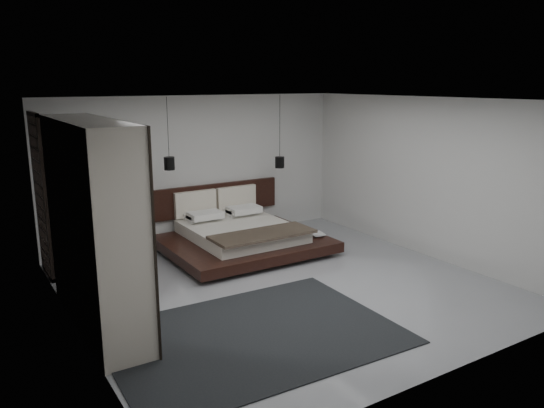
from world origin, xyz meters
TOP-DOWN VIEW (x-y plane):
  - floor at (0.00, 0.00)m, footprint 6.00×6.00m
  - ceiling at (0.00, 0.00)m, footprint 6.00×6.00m
  - wall_back at (0.00, 3.00)m, footprint 6.00×0.00m
  - wall_front at (0.00, -3.00)m, footprint 6.00×0.00m
  - wall_left at (-3.00, 0.00)m, footprint 0.00×6.00m
  - wall_right at (3.00, 0.00)m, footprint 0.00×6.00m
  - lattice_screen at (-2.95, 2.45)m, footprint 0.05×0.90m
  - bed at (0.30, 1.91)m, footprint 2.79×2.40m
  - book_lower at (1.45, 1.25)m, footprint 0.30×0.34m
  - book_upper at (1.43, 1.22)m, footprint 0.30×0.36m
  - pendant_left at (-0.85, 2.35)m, footprint 0.19×0.19m
  - pendant_right at (1.45, 2.35)m, footprint 0.18×0.18m
  - wardrobe at (-2.70, 0.19)m, footprint 0.63×2.66m
  - rug at (-1.20, -1.16)m, footprint 3.54×2.58m

SIDE VIEW (x-z plane):
  - floor at x=0.00m, z-range 0.00..0.00m
  - rug at x=-1.20m, z-range 0.00..0.01m
  - book_lower at x=1.45m, z-range 0.26..0.29m
  - bed at x=0.30m, z-range -0.25..0.83m
  - book_upper at x=1.43m, z-range 0.29..0.31m
  - lattice_screen at x=-2.95m, z-range 0.00..2.60m
  - wardrobe at x=-2.70m, z-range 0.00..2.61m
  - wall_back at x=0.00m, z-range -1.60..4.40m
  - wall_front at x=0.00m, z-range -1.60..4.40m
  - wall_left at x=-3.00m, z-range -1.60..4.40m
  - wall_right at x=3.00m, z-range -1.60..4.40m
  - pendant_right at x=1.45m, z-range 0.79..2.21m
  - pendant_left at x=-0.85m, z-range 1.03..2.29m
  - ceiling at x=0.00m, z-range 2.80..2.80m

